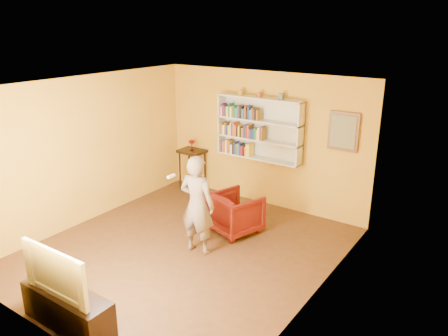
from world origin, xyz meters
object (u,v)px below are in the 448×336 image
Objects in this scene: console_table at (192,157)px; tv_cabinet at (68,309)px; person at (197,205)px; ruby_lustre at (192,143)px; bookshelf at (261,128)px; television at (63,269)px; armchair at (236,213)px.

console_table reaches higher than tv_cabinet.
console_table is at bearing -57.04° from person.
ruby_lustre is at bearing 110.56° from console_table.
ruby_lustre is at bearing 109.93° from tv_cabinet.
ruby_lustre is at bearing -57.04° from person.
bookshelf is 4.85m from tv_cabinet.
television is (-0.00, 0.00, 0.55)m from tv_cabinet.
tv_cabinet is at bearing -89.84° from bookshelf.
console_table is 4.01× the size of ruby_lustre.
bookshelf is at bearing 89.27° from television.
tv_cabinet is (1.63, -4.50, -0.85)m from ruby_lustre.
armchair is 0.48× the size of person.
tv_cabinet is at bearing -70.07° from ruby_lustre.
armchair is at bearing -77.09° from bookshelf.
armchair is 1.06m from person.
ruby_lustre is 2.38m from armchair.
person is (1.81, -2.13, -0.26)m from ruby_lustre.
television is (1.63, -4.50, -0.29)m from ruby_lustre.
person is 2.37m from television.
armchair is 0.60× the size of tv_cabinet.
ruby_lustre is 0.21× the size of television.
bookshelf is 1.10× the size of person.
tv_cabinet is (-0.30, -3.31, -0.13)m from armchair.
person reaches higher than console_table.
person reaches higher than tv_cabinet.
console_table is 0.83× the size of television.
ruby_lustre is (-1.62, -0.16, -0.51)m from bookshelf.
bookshelf is at bearing 90.16° from tv_cabinet.
console_table reaches higher than armchair.
armchair is (1.93, -1.19, -0.40)m from console_table.
television is (1.63, -4.50, 0.03)m from console_table.
television is (-0.18, -2.37, -0.03)m from person.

